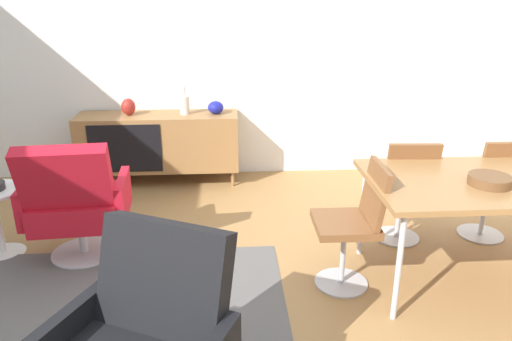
% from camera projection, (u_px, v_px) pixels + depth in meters
% --- Properties ---
extents(ground_plane, '(8.32, 8.32, 0.00)m').
position_uv_depth(ground_plane, '(216.00, 318.00, 2.94)').
color(ground_plane, '#9E7242').
extents(wall_back, '(6.80, 0.12, 2.80)m').
position_uv_depth(wall_back, '(215.00, 41.00, 4.88)').
color(wall_back, white).
rests_on(wall_back, ground_plane).
extents(sideboard, '(1.60, 0.45, 0.72)m').
position_uv_depth(sideboard, '(159.00, 142.00, 4.90)').
color(sideboard, olive).
rests_on(sideboard, ground_plane).
extents(vase_cobalt, '(0.16, 0.16, 0.13)m').
position_uv_depth(vase_cobalt, '(216.00, 107.00, 4.81)').
color(vase_cobalt, navy).
rests_on(vase_cobalt, sideboard).
extents(vase_sculptural_dark, '(0.14, 0.14, 0.17)m').
position_uv_depth(vase_sculptural_dark, '(128.00, 107.00, 4.76)').
color(vase_sculptural_dark, maroon).
rests_on(vase_sculptural_dark, sideboard).
extents(vase_ceramic_small, '(0.10, 0.10, 0.28)m').
position_uv_depth(vase_ceramic_small, '(185.00, 104.00, 4.78)').
color(vase_ceramic_small, beige).
rests_on(vase_ceramic_small, sideboard).
extents(dining_table, '(1.60, 0.90, 0.74)m').
position_uv_depth(dining_table, '(493.00, 185.00, 3.11)').
color(dining_table, olive).
rests_on(dining_table, ground_plane).
extents(wooden_bowl_on_table, '(0.26, 0.26, 0.06)m').
position_uv_depth(wooden_bowl_on_table, '(490.00, 180.00, 2.99)').
color(wooden_bowl_on_table, brown).
rests_on(wooden_bowl_on_table, dining_table).
extents(dining_chair_back_right, '(0.41, 0.43, 0.86)m').
position_uv_depth(dining_chair_back_right, '(493.00, 184.00, 3.73)').
color(dining_chair_back_right, brown).
rests_on(dining_chair_back_right, ground_plane).
extents(dining_chair_near_window, '(0.43, 0.41, 0.86)m').
position_uv_depth(dining_chair_near_window, '(355.00, 221.00, 3.13)').
color(dining_chair_near_window, brown).
rests_on(dining_chair_near_window, ground_plane).
extents(dining_chair_back_left, '(0.42, 0.45, 0.86)m').
position_uv_depth(dining_chair_back_left, '(405.00, 186.00, 3.69)').
color(dining_chair_back_left, brown).
rests_on(dining_chair_back_left, ground_plane).
extents(lounge_chair_red, '(0.76, 0.70, 0.95)m').
position_uv_depth(lounge_chair_red, '(75.00, 201.00, 3.44)').
color(lounge_chair_red, red).
rests_on(lounge_chair_red, ground_plane).
extents(area_rug, '(2.20, 1.70, 0.01)m').
position_uv_depth(area_rug, '(107.00, 321.00, 2.90)').
color(area_rug, '#595654').
rests_on(area_rug, ground_plane).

